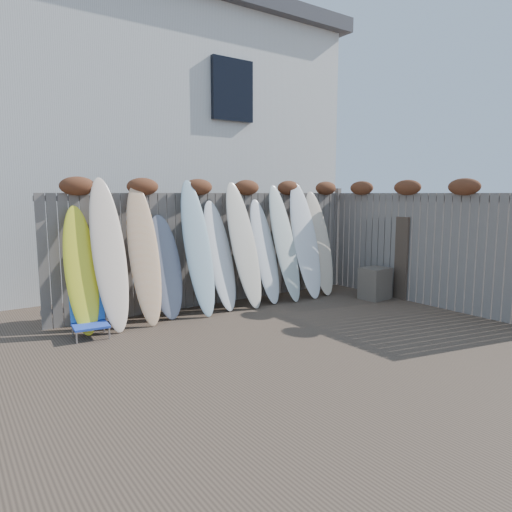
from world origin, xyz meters
TOP-DOWN VIEW (x-y plane):
  - ground at (0.00, 0.00)m, footprint 80.00×80.00m
  - back_fence at (0.06, 2.39)m, footprint 6.05×0.28m
  - right_fence at (2.99, 0.25)m, footprint 0.28×4.40m
  - house at (0.50, 6.50)m, footprint 8.50×5.50m
  - beach_chair at (-2.49, 1.74)m, footprint 0.51×0.54m
  - wooden_crate at (2.59, 0.96)m, footprint 0.54×0.46m
  - lattice_panel at (3.04, 1.03)m, footprint 0.23×1.03m
  - surfboard_0 at (-2.50, 1.99)m, footprint 0.48×0.67m
  - surfboard_1 at (-2.11, 1.95)m, footprint 0.49×0.79m
  - surfboard_2 at (-1.57, 1.97)m, footprint 0.52×0.79m
  - surfboard_3 at (-1.19, 2.05)m, footprint 0.56×0.61m
  - surfboard_4 at (-0.65, 1.95)m, footprint 0.48×0.79m
  - surfboard_5 at (-0.20, 2.00)m, footprint 0.56×0.71m
  - surfboard_6 at (0.25, 1.94)m, footprint 0.62×0.83m
  - surfboard_7 at (0.74, 1.98)m, footprint 0.51×0.70m
  - surfboard_8 at (1.16, 1.93)m, footprint 0.53×0.79m
  - surfboard_9 at (1.66, 1.92)m, footprint 0.60×0.81m
  - surfboard_10 at (2.07, 1.96)m, footprint 0.59×0.77m

SIDE VIEW (x-z plane):
  - ground at x=0.00m, z-range 0.00..0.00m
  - beach_chair at x=-2.49m, z-range -0.02..0.60m
  - wooden_crate at x=2.59m, z-range 0.00..0.60m
  - lattice_panel at x=3.04m, z-range 0.00..1.56m
  - surfboard_3 at x=-1.19m, z-range 0.00..1.66m
  - surfboard_0 at x=-2.50m, z-range 0.00..1.83m
  - surfboard_5 at x=-0.20m, z-range 0.00..1.88m
  - surfboard_7 at x=0.74m, z-range 0.00..1.89m
  - surfboard_10 at x=2.07m, z-range 0.00..2.04m
  - surfboard_2 at x=-1.57m, z-range 0.00..2.15m
  - surfboard_8 at x=1.16m, z-range 0.00..2.16m
  - surfboard_6 at x=0.25m, z-range 0.00..2.20m
  - surfboard_9 at x=1.66m, z-range 0.00..2.20m
  - surfboard_4 at x=-0.65m, z-range 0.00..2.23m
  - surfboard_1 at x=-2.11m, z-range 0.00..2.24m
  - right_fence at x=2.99m, z-range 0.02..2.26m
  - back_fence at x=0.06m, z-range 0.06..2.30m
  - house at x=0.50m, z-range 0.04..6.36m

